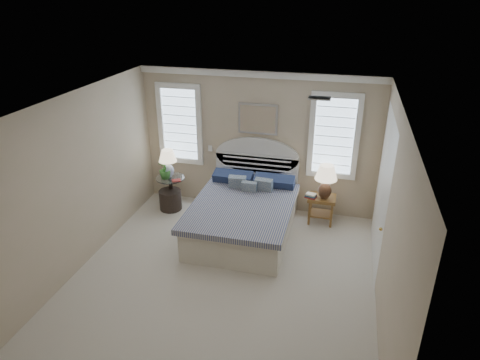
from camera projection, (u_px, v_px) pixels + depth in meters
The scene contains 21 objects.
floor at pixel (221, 281), 6.47m from camera, with size 4.50×5.00×0.01m, color beige.
ceiling at pixel (217, 106), 5.34m from camera, with size 4.50×5.00×0.01m, color white.
wall_back at pixel (258, 142), 8.11m from camera, with size 4.50×0.02×2.70m, color tan.
wall_left at pixel (76, 184), 6.41m from camera, with size 0.02×5.00×2.70m, color tan.
wall_right at pixel (390, 222), 5.40m from camera, with size 0.02×5.00×2.70m, color tan.
crown_molding at pixel (259, 74), 7.53m from camera, with size 4.50×0.08×0.12m, color white.
hvac_vent at pixel (320, 98), 5.78m from camera, with size 0.30×0.20×0.02m, color #B2B2B2.
switch_plate at pixel (210, 148), 8.39m from camera, with size 0.08×0.01×0.12m, color white.
window_left at pixel (180, 124), 8.33m from camera, with size 0.90×0.06×1.60m, color silver.
window_right at pixel (334, 136), 7.67m from camera, with size 0.90×0.06×1.60m, color silver.
painting at pixel (258, 119), 7.88m from camera, with size 0.74×0.04×0.58m, color silver.
closet_door at pixel (382, 192), 6.52m from camera, with size 0.02×1.80×2.40m, color white.
bed at pixel (244, 213), 7.59m from camera, with size 1.72×2.28×1.47m.
side_table_left at pixel (171, 189), 8.48m from camera, with size 0.56×0.56×0.63m.
nightstand_right at pixel (321, 204), 7.91m from camera, with size 0.50×0.40×0.53m.
floor_pot at pixel (170, 200), 8.46m from camera, with size 0.44×0.44×0.40m, color black.
lamp_left at pixel (168, 160), 8.29m from camera, with size 0.43×0.43×0.57m.
lamp_right at pixel (326, 178), 7.64m from camera, with size 0.42×0.42×0.65m.
potted_plant at pixel (165, 169), 8.27m from camera, with size 0.23×0.23×0.41m, color #31772F.
books_left at pixel (176, 180), 8.24m from camera, with size 0.20×0.17×0.02m.
books_right at pixel (311, 196), 7.80m from camera, with size 0.23×0.20×0.08m.
Camera 1 is at (1.57, -5.01, 4.08)m, focal length 32.00 mm.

